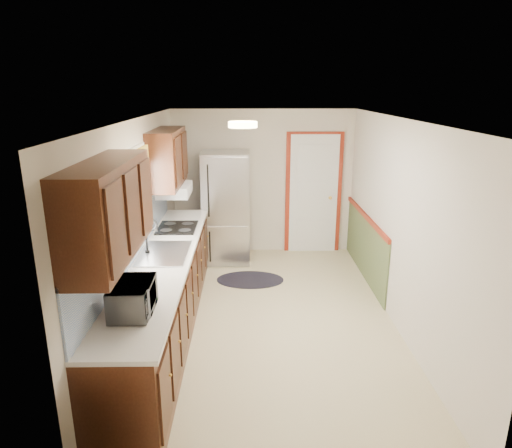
{
  "coord_description": "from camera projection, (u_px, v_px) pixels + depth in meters",
  "views": [
    {
      "loc": [
        -0.25,
        -5.01,
        2.73
      ],
      "look_at": [
        -0.16,
        0.24,
        1.15
      ],
      "focal_mm": 32.0,
      "sensor_mm": 36.0,
      "label": 1
    }
  ],
  "objects": [
    {
      "name": "refrigerator",
      "position": [
        226.0,
        207.0,
        7.29
      ],
      "size": [
        0.75,
        0.75,
        1.78
      ],
      "rotation": [
        0.0,
        0.0,
        0.01
      ],
      "color": "#B7B7BC",
      "rests_on": "ground"
    },
    {
      "name": "cooktop",
      "position": [
        177.0,
        228.0,
        6.03
      ],
      "size": [
        0.5,
        0.6,
        0.02
      ],
      "primitive_type": "cube",
      "color": "black",
      "rests_on": "kitchen_run"
    },
    {
      "name": "rug",
      "position": [
        250.0,
        280.0,
        6.73
      ],
      "size": [
        1.01,
        0.67,
        0.01
      ],
      "primitive_type": "ellipsoid",
      "rotation": [
        0.0,
        0.0,
        -0.04
      ],
      "color": "black",
      "rests_on": "ground"
    },
    {
      "name": "microwave",
      "position": [
        132.0,
        295.0,
        3.73
      ],
      "size": [
        0.27,
        0.48,
        0.32
      ],
      "primitive_type": "imported",
      "rotation": [
        0.0,
        0.0,
        1.59
      ],
      "color": "white",
      "rests_on": "kitchen_run"
    },
    {
      "name": "kitchen_run",
      "position": [
        160.0,
        268.0,
        5.06
      ],
      "size": [
        0.63,
        4.0,
        2.2
      ],
      "color": "#34170B",
      "rests_on": "ground"
    },
    {
      "name": "ceiling_fixture",
      "position": [
        243.0,
        125.0,
        4.72
      ],
      "size": [
        0.3,
        0.3,
        0.06
      ],
      "primitive_type": "cylinder",
      "color": "#FFD88C",
      "rests_on": "room_shell"
    },
    {
      "name": "back_wall_trim",
      "position": [
        324.0,
        204.0,
        7.47
      ],
      "size": [
        1.12,
        2.3,
        2.08
      ],
      "color": "maroon",
      "rests_on": "ground"
    },
    {
      "name": "room_shell",
      "position": [
        270.0,
        226.0,
        5.25
      ],
      "size": [
        3.2,
        5.2,
        2.52
      ],
      "color": "#C6B98C",
      "rests_on": "ground"
    }
  ]
}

